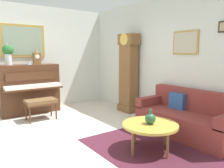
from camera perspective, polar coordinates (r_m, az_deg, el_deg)
The scene contains 13 objects.
ground_plane at distance 4.28m, azimuth -11.53°, elevation -14.12°, with size 6.40×6.00×0.10m, color beige.
wall_left at distance 6.43m, azimuth -21.53°, elevation 6.24°, with size 0.13×4.90×2.80m.
wall_back at distance 5.39m, azimuth 12.15°, elevation 6.30°, with size 5.30×0.13×2.80m.
area_rug at distance 3.80m, azimuth 9.39°, elevation -16.13°, with size 2.10×1.50×0.01m, color #4C1E2D.
piano at distance 6.14m, azimuth -20.40°, elevation -1.09°, with size 0.87×1.44×1.25m.
piano_bench at distance 5.42m, azimuth -17.71°, elevation -4.53°, with size 0.42×0.70×0.48m.
grandfather_clock at distance 5.84m, azimuth 4.17°, elevation 2.26°, with size 0.52×0.34×2.03m.
couch at distance 4.54m, azimuth 18.48°, elevation -8.24°, with size 1.90×0.80×0.84m.
coffee_table at distance 3.64m, azimuth 9.70°, elevation -10.42°, with size 0.88×0.88×0.44m.
mantel_clock at distance 6.14m, azimuth -18.65°, elevation 6.40°, with size 0.13×0.18×0.38m.
flower_vase at distance 5.97m, azimuth -24.98°, elevation 7.41°, with size 0.26×0.26×0.58m.
teacup at distance 5.98m, azimuth -20.35°, elevation 4.87°, with size 0.12×0.12×0.06m.
green_jug at distance 3.60m, azimuth 9.75°, elevation -8.68°, with size 0.17×0.17×0.24m.
Camera 1 is at (3.63, -1.59, 1.56)m, focal length 35.85 mm.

